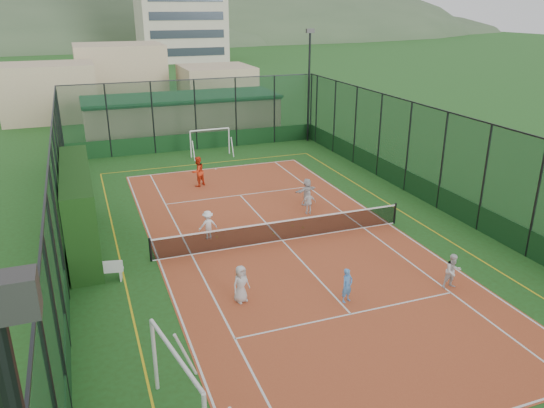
{
  "coord_description": "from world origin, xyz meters",
  "views": [
    {
      "loc": [
        -7.92,
        -20.03,
        9.89
      ],
      "look_at": [
        0.08,
        1.54,
        1.2
      ],
      "focal_mm": 35.0,
      "sensor_mm": 36.0,
      "label": 1
    }
  ],
  "objects": [
    {
      "name": "child_near_left",
      "position": [
        -3.25,
        -4.29,
        0.7
      ],
      "size": [
        0.79,
        0.65,
        1.38
      ],
      "primitive_type": "imported",
      "rotation": [
        0.0,
        0.0,
        0.36
      ],
      "color": "silver",
      "rests_on": "court_slab"
    },
    {
      "name": "clubhouse",
      "position": [
        0.0,
        22.0,
        1.57
      ],
      "size": [
        15.2,
        7.2,
        3.15
      ],
      "primitive_type": null,
      "color": "tan",
      "rests_on": "ground"
    },
    {
      "name": "child_far_right",
      "position": [
        2.42,
        2.55,
        0.62
      ],
      "size": [
        0.75,
        0.42,
        1.21
      ],
      "primitive_type": "imported",
      "rotation": [
        0.0,
        0.0,
        2.96
      ],
      "color": "white",
      "rests_on": "court_slab"
    },
    {
      "name": "white_bench",
      "position": [
        -7.8,
        -1.03,
        0.47
      ],
      "size": [
        1.71,
        0.79,
        0.93
      ],
      "primitive_type": null,
      "rotation": [
        0.0,
        0.0,
        -0.21
      ],
      "color": "white",
      "rests_on": "ground"
    },
    {
      "name": "futsal_goal_near",
      "position": [
        -6.45,
        -9.44,
        1.09
      ],
      "size": [
        3.5,
        1.61,
        2.18
      ],
      "primitive_type": null,
      "rotation": [
        0.0,
        0.0,
        1.76
      ],
      "color": "white",
      "rests_on": "ground"
    },
    {
      "name": "coach",
      "position": [
        -1.79,
        8.78,
        0.88
      ],
      "size": [
        1.07,
        1.0,
        1.74
      ],
      "primitive_type": "imported",
      "rotation": [
        0.0,
        0.0,
        3.69
      ],
      "color": "red",
      "rests_on": "court_slab"
    },
    {
      "name": "distant_hills",
      "position": [
        0.0,
        150.0,
        0.0
      ],
      "size": [
        200.0,
        60.0,
        24.0
      ],
      "primitive_type": null,
      "color": "#384C33",
      "rests_on": "ground"
    },
    {
      "name": "court_slab",
      "position": [
        0.0,
        0.0,
        0.01
      ],
      "size": [
        11.17,
        23.97,
        0.01
      ],
      "primitive_type": "cube",
      "color": "#A74225",
      "rests_on": "ground"
    },
    {
      "name": "child_near_right",
      "position": [
        4.35,
        -6.08,
        0.69
      ],
      "size": [
        0.69,
        0.55,
        1.36
      ],
      "primitive_type": "imported",
      "rotation": [
        0.0,
        0.0,
        -0.06
      ],
      "color": "silver",
      "rests_on": "court_slab"
    },
    {
      "name": "child_far_left",
      "position": [
        -3.03,
        1.36,
        0.67
      ],
      "size": [
        0.89,
        0.56,
        1.33
      ],
      "primitive_type": "imported",
      "rotation": [
        0.0,
        0.0,
        3.21
      ],
      "color": "white",
      "rests_on": "court_slab"
    },
    {
      "name": "child_far_back",
      "position": [
        2.86,
        3.79,
        0.73
      ],
      "size": [
        1.39,
        0.79,
        1.43
      ],
      "primitive_type": "imported",
      "rotation": [
        0.0,
        0.0,
        3.44
      ],
      "color": "silver",
      "rests_on": "court_slab"
    },
    {
      "name": "hedge_left",
      "position": [
        -8.3,
        2.69,
        1.75
      ],
      "size": [
        1.2,
        7.98,
        3.49
      ],
      "primitive_type": "cube",
      "color": "black",
      "rests_on": "ground"
    },
    {
      "name": "tennis_net",
      "position": [
        0.0,
        0.0,
        0.53
      ],
      "size": [
        11.67,
        0.12,
        1.06
      ],
      "primitive_type": null,
      "color": "black",
      "rests_on": "ground"
    },
    {
      "name": "perimeter_fence",
      "position": [
        0.0,
        0.0,
        2.5
      ],
      "size": [
        18.12,
        34.12,
        5.0
      ],
      "primitive_type": null,
      "color": "#10321E",
      "rests_on": "ground"
    },
    {
      "name": "tennis_balls",
      "position": [
        -0.08,
        1.11,
        0.04
      ],
      "size": [
        4.15,
        0.61,
        0.07
      ],
      "color": "#CCE033",
      "rests_on": "court_slab"
    },
    {
      "name": "ground",
      "position": [
        0.0,
        0.0,
        0.0
      ],
      "size": [
        300.0,
        300.0,
        0.0
      ],
      "primitive_type": "plane",
      "color": "#244D1A",
      "rests_on": "ground"
    },
    {
      "name": "child_near_mid",
      "position": [
        0.25,
        -5.6,
        0.65
      ],
      "size": [
        0.54,
        0.44,
        1.27
      ],
      "primitive_type": "imported",
      "rotation": [
        0.0,
        0.0,
        0.34
      ],
      "color": "#4F93E1",
      "rests_on": "court_slab"
    },
    {
      "name": "futsal_goal_far",
      "position": [
        0.51,
        15.03,
        0.92
      ],
      "size": [
        2.87,
        0.92,
        1.83
      ],
      "primitive_type": null,
      "rotation": [
        0.0,
        0.0,
        0.03
      ],
      "color": "white",
      "rests_on": "ground"
    },
    {
      "name": "floodlight_ne",
      "position": [
        8.6,
        16.6,
        4.12
      ],
      "size": [
        0.6,
        0.26,
        8.25
      ],
      "primitive_type": null,
      "color": "black",
      "rests_on": "ground"
    }
  ]
}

